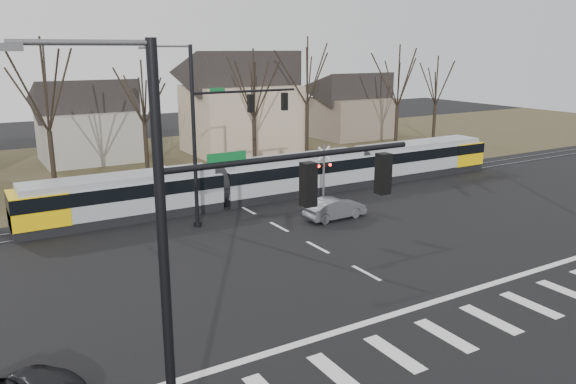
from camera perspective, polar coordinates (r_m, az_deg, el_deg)
ground at (r=24.84m, az=10.88°, el=-9.61°), size 140.00×140.00×0.00m
grass_verge at (r=52.07m, az=-13.13°, el=2.96°), size 140.00×28.00×0.01m
crosswalk at (r=22.34m, az=17.86°, el=-12.92°), size 27.00×2.60×0.01m
stop_line at (r=23.67m, az=13.82°, el=-11.03°), size 28.00×0.35×0.01m
lane_dashes at (r=37.53m, az=-5.50°, el=-1.11°), size 0.18×30.00×0.01m
rail_pair at (r=37.35m, az=-5.37°, el=-1.15°), size 90.00×1.52×0.06m
tram at (r=39.30m, az=0.53°, el=1.89°), size 36.03×2.67×2.73m
sedan at (r=33.90m, az=4.79°, el=-1.67°), size 1.63×4.01×1.29m
signal_pole_near_left at (r=12.59m, az=-5.60°, el=-5.64°), size 9.28×0.44×10.20m
signal_pole_far at (r=32.28m, az=-6.92°, el=6.64°), size 9.28×0.44×10.20m
rail_crossing_signal at (r=36.79m, az=3.65°, el=1.63°), size 1.08×0.36×4.00m
tree_row at (r=46.41m, az=-8.78°, el=8.05°), size 59.20×7.20×10.00m
house_b at (r=54.08m, az=-19.78°, el=7.16°), size 8.64×7.56×7.65m
house_c at (r=55.60m, az=-4.82°, el=9.43°), size 10.80×8.64×10.10m
house_d at (r=65.31m, az=6.44°, el=9.01°), size 8.64×7.56×7.65m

